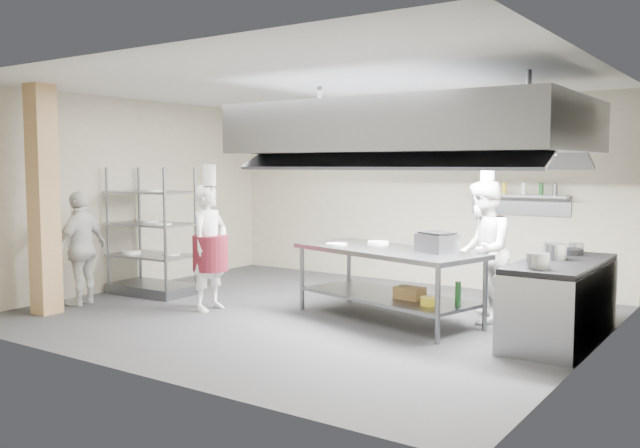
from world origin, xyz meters
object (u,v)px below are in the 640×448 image
Objects in this scene: chef_head at (210,248)px; chef_plating at (82,248)px; cooking_range at (560,304)px; island at (387,284)px; griddle at (437,243)px; stockpot at (555,252)px; chef_line at (483,251)px; pass_rack at (152,231)px.

chef_head is 1.06× the size of chef_plating.
cooking_range is 1.25× the size of chef_plating.
griddle reaches higher than island.
stockpot is (1.34, 0.21, -0.03)m from griddle.
chef_head is 3.58m from chef_line.
chef_line reaches higher than cooking_range.
cooking_range is (5.88, 0.67, -0.54)m from pass_rack.
pass_rack is 1.59m from chef_head.
griddle is at bearing -76.82° from chef_head.
cooking_range is 1.21m from chef_line.
chef_head is at bearing -145.29° from island.
griddle is at bearing 94.54° from chef_plating.
chef_plating reaches higher than stockpot.
cooking_range is 1.13× the size of chef_line.
chef_head is 4.39m from stockpot.
chef_plating is at bearing -138.53° from griddle.
chef_plating reaches higher than cooking_range.
chef_head reaches higher than stockpot.
island is 9.64× the size of stockpot.
pass_rack is 1.14× the size of chef_head.
island is at bearing 96.84° from chef_plating.
cooking_range is at bearing -37.08° from stockpot.
chef_line is 1.01m from stockpot.
chef_plating reaches higher than island.
pass_rack is 5.94m from cooking_range.
chef_plating is at bearing 109.51° from chef_head.
pass_rack is 7.47× the size of stockpot.
griddle reaches higher than stockpot.
chef_head is 3.85× the size of griddle.
island is 1.47× the size of chef_head.
chef_head is 1.90m from chef_plating.
griddle is (-1.43, -0.14, 0.60)m from cooking_range.
griddle reaches higher than cooking_range.
cooking_range is 0.58m from stockpot.
cooking_range is at bearing -80.38° from chef_head.
chef_head reaches higher than cooking_range.
griddle is (4.45, 0.52, 0.06)m from pass_rack.
chef_line is at bearing 98.47° from chef_plating.
cooking_range is 6.34m from chef_plating.
stockpot is at bearing 21.79° from island.
chef_plating is 6.20× the size of stockpot.
chef_head is (-2.26, -0.84, 0.39)m from island.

